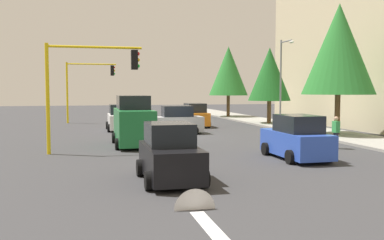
% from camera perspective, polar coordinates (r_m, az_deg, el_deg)
% --- Properties ---
extents(ground_plane, '(120.00, 120.00, 0.00)m').
position_cam_1_polar(ground_plane, '(28.34, -2.02, -2.26)').
color(ground_plane, '#353538').
extents(sidewalk_kerb, '(80.00, 4.00, 0.15)m').
position_cam_1_polar(sidewalk_kerb, '(36.50, 12.73, -0.83)').
color(sidewalk_kerb, gray).
rests_on(sidewalk_kerb, ground).
extents(lane_arrow_near, '(2.40, 1.10, 1.10)m').
position_cam_1_polar(lane_arrow_near, '(16.59, -4.23, -6.72)').
color(lane_arrow_near, silver).
rests_on(lane_arrow_near, ground).
extents(lane_arrow_mid, '(2.40, 1.10, 1.10)m').
position_cam_1_polar(lane_arrow_mid, '(10.87, 1.02, -12.48)').
color(lane_arrow_mid, silver).
rests_on(lane_arrow_mid, ground).
extents(apartment_block, '(22.64, 9.30, 16.14)m').
position_cam_1_polar(apartment_block, '(40.46, 23.64, 10.76)').
color(apartment_block, '#C6B793').
rests_on(apartment_block, ground).
extents(traffic_signal_near_right, '(0.36, 4.59, 5.30)m').
position_cam_1_polar(traffic_signal_near_right, '(21.61, -13.64, 5.70)').
color(traffic_signal_near_right, yellow).
rests_on(traffic_signal_near_right, ground).
extents(traffic_signal_far_right, '(0.36, 4.59, 5.63)m').
position_cam_1_polar(traffic_signal_far_right, '(41.61, -13.69, 5.13)').
color(traffic_signal_far_right, yellow).
rests_on(traffic_signal_far_right, ground).
extents(street_lamp_curbside, '(2.15, 0.28, 7.00)m').
position_cam_1_polar(street_lamp_curbside, '(34.58, 11.92, 6.01)').
color(street_lamp_curbside, slate).
rests_on(street_lamp_curbside, ground).
extents(tree_roadside_far, '(4.30, 4.30, 7.86)m').
position_cam_1_polar(tree_roadside_far, '(48.09, 4.83, 6.46)').
color(tree_roadside_far, brown).
rests_on(tree_roadside_far, ground).
extents(tree_roadside_near, '(4.78, 4.78, 8.76)m').
position_cam_1_polar(tree_roadside_near, '(30.37, 18.82, 8.84)').
color(tree_roadside_near, brown).
rests_on(tree_roadside_near, ground).
extents(tree_roadside_mid, '(3.74, 3.74, 6.82)m').
position_cam_1_polar(tree_roadside_mid, '(38.90, 10.20, 5.97)').
color(tree_roadside_mid, brown).
rests_on(tree_roadside_mid, ground).
extents(delivery_van_green, '(4.80, 2.22, 2.77)m').
position_cam_1_polar(delivery_van_green, '(24.08, -7.73, -0.34)').
color(delivery_van_green, '#1E7238').
rests_on(delivery_van_green, ground).
extents(car_blue, '(4.12, 2.02, 1.98)m').
position_cam_1_polar(car_blue, '(19.87, 13.61, -2.44)').
color(car_blue, blue).
rests_on(car_blue, ground).
extents(car_orange, '(3.96, 2.02, 1.98)m').
position_cam_1_polar(car_orange, '(36.13, 0.35, 0.53)').
color(car_orange, orange).
rests_on(car_orange, ground).
extents(car_silver, '(1.93, 3.95, 1.98)m').
position_cam_1_polar(car_silver, '(30.26, -2.25, -0.15)').
color(car_silver, '#B2B5BA').
rests_on(car_silver, ground).
extents(car_black, '(3.71, 2.00, 1.98)m').
position_cam_1_polar(car_black, '(14.62, -2.93, -4.64)').
color(car_black, black).
rests_on(car_black, ground).
extents(car_white, '(4.09, 2.08, 1.98)m').
position_cam_1_polar(car_white, '(33.44, -9.45, 0.19)').
color(car_white, white).
rests_on(car_white, ground).
extents(pedestrian_crossing, '(0.40, 0.24, 1.70)m').
position_cam_1_polar(pedestrian_crossing, '(23.86, 18.47, -1.44)').
color(pedestrian_crossing, '#262638').
rests_on(pedestrian_crossing, ground).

